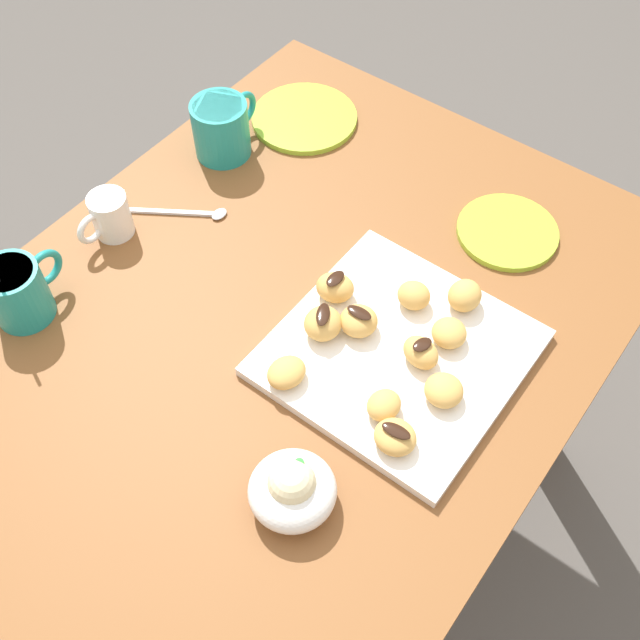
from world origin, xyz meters
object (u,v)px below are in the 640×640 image
Objects in this scene: saucer_lime_right at (304,118)px; beignet_2 at (414,295)px; beignet_1 at (444,390)px; beignet_5 at (421,352)px; coffee_mug_teal_right at (222,127)px; beignet_9 at (359,321)px; beignet_7 at (286,373)px; beignet_0 at (323,323)px; coffee_mug_teal_left at (18,290)px; cream_pitcher_white at (109,214)px; dining_table at (288,369)px; beignet_8 at (384,405)px; beignet_3 at (395,437)px; beignet_6 at (465,295)px; saucer_lime_left at (507,232)px; ice_cream_bowl at (292,489)px; beignet_10 at (449,333)px; beignet_4 at (335,288)px; pastry_plate_square at (398,353)px.

beignet_2 is (-0.24, -0.38, 0.03)m from saucer_lime_right.
beignet_5 is at bearing 61.05° from beignet_1.
beignet_9 is at bearing -113.54° from coffee_mug_teal_right.
beignet_0 is at bearing 4.69° from beignet_7.
cream_pitcher_white is at bearing 4.26° from coffee_mug_teal_left.
dining_table is 20.70× the size of beignet_1.
beignet_8 is (-0.17, -0.07, -0.00)m from beignet_2.
cream_pitcher_white is 2.19× the size of beignet_2.
beignet_9 is at bearing 94.60° from beignet_5.
beignet_3 is (-0.09, 0.01, -0.00)m from beignet_1.
beignet_8 is at bearing 142.53° from beignet_1.
beignet_6 is at bearing -39.37° from beignet_0.
beignet_2 reaches higher than beignet_1.
coffee_mug_teal_left is 0.58m from saucer_lime_right.
saucer_lime_left reaches higher than dining_table.
beignet_2 reaches higher than beignet_7.
cream_pitcher_white is 0.38m from beignet_0.
ice_cream_bowl is at bearing -162.26° from beignet_9.
cream_pitcher_white is 0.40m from saucer_lime_right.
ice_cream_bowl is 0.68× the size of saucer_lime_left.
coffee_mug_teal_left is at bearing 90.51° from ice_cream_bowl.
saucer_lime_left is 0.29m from beignet_5.
beignet_0 and beignet_6 have the same top height.
beignet_8 is at bearing -176.79° from beignet_5.
beignet_0 is 1.11× the size of beignet_10.
beignet_2 is 0.96× the size of beignet_10.
beignet_10 is (-0.07, -0.02, -0.00)m from beignet_6.
beignet_8 reaches higher than saucer_lime_right.
coffee_mug_teal_left reaches higher than beignet_7.
dining_table is 20.41× the size of beignet_9.
beignet_2 is at bearing 47.35° from beignet_1.
cream_pitcher_white reaches higher than beignet_2.
saucer_lime_right is at bearing 59.98° from beignet_10.
beignet_0 reaches higher than beignet_4.
beignet_10 is at bearing -167.08° from beignet_6.
beignet_4 is at bearing 65.93° from beignet_9.
beignet_1 reaches higher than beignet_7.
beignet_0 is at bearing 133.41° from beignet_9.
beignet_4 is 0.16m from beignet_5.
saucer_lime_left is at bearing -40.98° from coffee_mug_teal_left.
pastry_plate_square is 6.35× the size of beignet_10.
coffee_mug_teal_right is at bearing 51.33° from beignet_7.
beignet_10 reaches higher than pastry_plate_square.
coffee_mug_teal_right is 0.59m from beignet_1.
beignet_1 is (0.05, -0.57, -0.01)m from cream_pitcher_white.
dining_table is 22.51× the size of beignet_8.
beignet_1 is 0.16m from beignet_2.
beignet_6 reaches higher than saucer_lime_right.
coffee_mug_teal_right reaches higher than ice_cream_bowl.
beignet_8 is (0.16, -0.02, -0.00)m from ice_cream_bowl.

